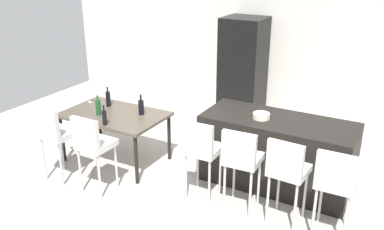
{
  "coord_description": "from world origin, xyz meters",
  "views": [
    {
      "loc": [
        1.87,
        -4.19,
        2.91
      ],
      "look_at": [
        -0.69,
        0.37,
        0.85
      ],
      "focal_mm": 39.29,
      "sensor_mm": 36.0,
      "label": 1
    }
  ],
  "objects_px": {
    "wine_glass_left": "(90,94)",
    "fruit_bowl": "(261,116)",
    "dining_chair_near": "(54,132)",
    "wine_bottle_corner": "(141,107)",
    "wine_bottle_right": "(104,117)",
    "bar_chair_right": "(287,168)",
    "bar_chair_middle": "(242,157)",
    "dining_chair_far": "(92,142)",
    "kitchen_island": "(276,152)",
    "wine_bottle_middle": "(108,99)",
    "wine_bottle_end": "(98,107)",
    "bar_chair_far": "(336,180)",
    "bar_chair_left": "(201,148)",
    "dining_table": "(115,117)",
    "refrigerator": "(243,69)"
  },
  "relations": [
    {
      "from": "bar_chair_left",
      "to": "wine_bottle_right",
      "type": "relative_size",
      "value": 3.77
    },
    {
      "from": "wine_glass_left",
      "to": "bar_chair_middle",
      "type": "bearing_deg",
      "value": -10.43
    },
    {
      "from": "bar_chair_left",
      "to": "bar_chair_right",
      "type": "xyz_separation_m",
      "value": [
        1.06,
        0.0,
        0.0
      ]
    },
    {
      "from": "wine_glass_left",
      "to": "fruit_bowl",
      "type": "relative_size",
      "value": 0.81
    },
    {
      "from": "bar_chair_middle",
      "to": "dining_chair_near",
      "type": "height_order",
      "value": "same"
    },
    {
      "from": "bar_chair_far",
      "to": "wine_bottle_corner",
      "type": "distance_m",
      "value": 2.83
    },
    {
      "from": "dining_table",
      "to": "fruit_bowl",
      "type": "distance_m",
      "value": 2.11
    },
    {
      "from": "bar_chair_middle",
      "to": "dining_chair_far",
      "type": "height_order",
      "value": "same"
    },
    {
      "from": "kitchen_island",
      "to": "wine_bottle_corner",
      "type": "height_order",
      "value": "wine_bottle_corner"
    },
    {
      "from": "kitchen_island",
      "to": "bar_chair_right",
      "type": "bearing_deg",
      "value": -64.69
    },
    {
      "from": "bar_chair_far",
      "to": "wine_bottle_middle",
      "type": "height_order",
      "value": "bar_chair_far"
    },
    {
      "from": "fruit_bowl",
      "to": "wine_bottle_end",
      "type": "bearing_deg",
      "value": -165.47
    },
    {
      "from": "bar_chair_right",
      "to": "dining_chair_near",
      "type": "relative_size",
      "value": 1.0
    },
    {
      "from": "dining_table",
      "to": "dining_chair_far",
      "type": "xyz_separation_m",
      "value": [
        0.32,
        -0.83,
        0.02
      ]
    },
    {
      "from": "bar_chair_middle",
      "to": "fruit_bowl",
      "type": "bearing_deg",
      "value": 93.52
    },
    {
      "from": "bar_chair_right",
      "to": "bar_chair_left",
      "type": "bearing_deg",
      "value": -179.99
    },
    {
      "from": "bar_chair_left",
      "to": "wine_glass_left",
      "type": "relative_size",
      "value": 6.03
    },
    {
      "from": "dining_chair_near",
      "to": "wine_bottle_middle",
      "type": "xyz_separation_m",
      "value": [
        0.06,
        1.02,
        0.16
      ]
    },
    {
      "from": "wine_bottle_middle",
      "to": "dining_table",
      "type": "bearing_deg",
      "value": -36.64
    },
    {
      "from": "bar_chair_far",
      "to": "wine_glass_left",
      "type": "xyz_separation_m",
      "value": [
        -3.78,
        0.5,
        0.17
      ]
    },
    {
      "from": "bar_chair_left",
      "to": "dining_chair_near",
      "type": "bearing_deg",
      "value": -164.4
    },
    {
      "from": "wine_bottle_middle",
      "to": "bar_chair_middle",
      "type": "bearing_deg",
      "value": -11.85
    },
    {
      "from": "wine_bottle_right",
      "to": "wine_glass_left",
      "type": "bearing_deg",
      "value": 143.14
    },
    {
      "from": "dining_table",
      "to": "wine_bottle_middle",
      "type": "distance_m",
      "value": 0.38
    },
    {
      "from": "bar_chair_right",
      "to": "dining_chair_far",
      "type": "bearing_deg",
      "value": -167.08
    },
    {
      "from": "bar_chair_right",
      "to": "bar_chair_middle",
      "type": "bearing_deg",
      "value": -180.0
    },
    {
      "from": "bar_chair_middle",
      "to": "wine_bottle_right",
      "type": "height_order",
      "value": "bar_chair_middle"
    },
    {
      "from": "bar_chair_middle",
      "to": "refrigerator",
      "type": "height_order",
      "value": "refrigerator"
    },
    {
      "from": "refrigerator",
      "to": "bar_chair_far",
      "type": "bearing_deg",
      "value": -51.53
    },
    {
      "from": "dining_table",
      "to": "refrigerator",
      "type": "relative_size",
      "value": 0.78
    },
    {
      "from": "bar_chair_left",
      "to": "fruit_bowl",
      "type": "xyz_separation_m",
      "value": [
        0.48,
        0.71,
        0.26
      ]
    },
    {
      "from": "bar_chair_right",
      "to": "wine_glass_left",
      "type": "bearing_deg",
      "value": 171.26
    },
    {
      "from": "wine_bottle_right",
      "to": "dining_chair_far",
      "type": "bearing_deg",
      "value": -69.41
    },
    {
      "from": "dining_chair_near",
      "to": "fruit_bowl",
      "type": "xyz_separation_m",
      "value": [
        2.37,
        1.24,
        0.26
      ]
    },
    {
      "from": "bar_chair_left",
      "to": "bar_chair_far",
      "type": "xyz_separation_m",
      "value": [
        1.58,
        -0.0,
        0.0
      ]
    },
    {
      "from": "wine_bottle_middle",
      "to": "wine_bottle_end",
      "type": "bearing_deg",
      "value": -71.95
    },
    {
      "from": "wine_bottle_end",
      "to": "fruit_bowl",
      "type": "bearing_deg",
      "value": 14.53
    },
    {
      "from": "wine_bottle_right",
      "to": "wine_bottle_end",
      "type": "distance_m",
      "value": 0.39
    },
    {
      "from": "bar_chair_far",
      "to": "wine_bottle_right",
      "type": "height_order",
      "value": "bar_chair_far"
    },
    {
      "from": "wine_bottle_right",
      "to": "fruit_bowl",
      "type": "distance_m",
      "value": 2.06
    },
    {
      "from": "kitchen_island",
      "to": "bar_chair_right",
      "type": "relative_size",
      "value": 1.84
    },
    {
      "from": "wine_bottle_corner",
      "to": "wine_bottle_right",
      "type": "xyz_separation_m",
      "value": [
        -0.2,
        -0.55,
        -0.0
      ]
    },
    {
      "from": "kitchen_island",
      "to": "bar_chair_middle",
      "type": "bearing_deg",
      "value": -102.05
    },
    {
      "from": "dining_chair_near",
      "to": "wine_glass_left",
      "type": "bearing_deg",
      "value": 106.55
    },
    {
      "from": "wine_bottle_corner",
      "to": "wine_bottle_right",
      "type": "relative_size",
      "value": 1.07
    },
    {
      "from": "wine_bottle_end",
      "to": "kitchen_island",
      "type": "bearing_deg",
      "value": 14.91
    },
    {
      "from": "bar_chair_right",
      "to": "fruit_bowl",
      "type": "xyz_separation_m",
      "value": [
        -0.58,
        0.71,
        0.26
      ]
    },
    {
      "from": "bar_chair_middle",
      "to": "wine_bottle_end",
      "type": "xyz_separation_m",
      "value": [
        -2.24,
        0.14,
        0.16
      ]
    },
    {
      "from": "bar_chair_left",
      "to": "fruit_bowl",
      "type": "distance_m",
      "value": 0.9
    },
    {
      "from": "bar_chair_right",
      "to": "dining_chair_far",
      "type": "xyz_separation_m",
      "value": [
        -2.31,
        -0.53,
        0.0
      ]
    }
  ]
}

